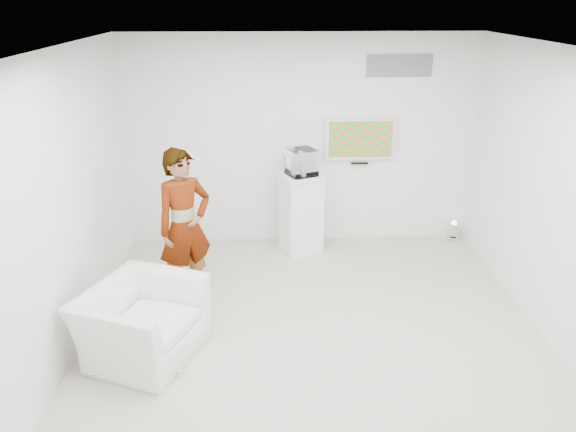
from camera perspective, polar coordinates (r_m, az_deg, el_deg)
The scene contains 10 objects.
room at distance 5.68m, azimuth 2.73°, elevation 1.39°, with size 5.01×5.01×3.00m.
tv at distance 8.10m, azimuth 7.34°, elevation 7.80°, with size 1.00×0.08×0.60m, color silver.
logo_decal at distance 8.06m, azimuth 11.27°, elevation 14.74°, with size 0.90×0.02×0.30m, color slate.
person at distance 6.66m, azimuth -10.46°, elevation -1.05°, with size 0.68×0.45×1.87m, color silver.
armchair at distance 5.96m, azimuth -14.62°, elevation -10.38°, with size 1.15×1.01×0.75m, color silver.
pedestal at distance 7.96m, azimuth 1.32°, elevation 0.31°, with size 0.55×0.55×1.13m, color white.
floor_uplight at distance 8.80m, azimuth 16.45°, elevation -1.46°, with size 0.19×0.19×0.29m, color silver.
vitrine at distance 7.72m, azimuth 1.36°, elevation 5.48°, with size 0.36×0.36×0.36m, color white.
console at distance 7.75m, azimuth 1.36°, elevation 4.94°, with size 0.05×0.15×0.21m, color white.
wii_remote at distance 6.65m, azimuth -9.60°, elevation 5.81°, with size 0.04×0.15×0.04m, color white.
Camera 1 is at (-0.48, -5.31, 3.46)m, focal length 35.00 mm.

